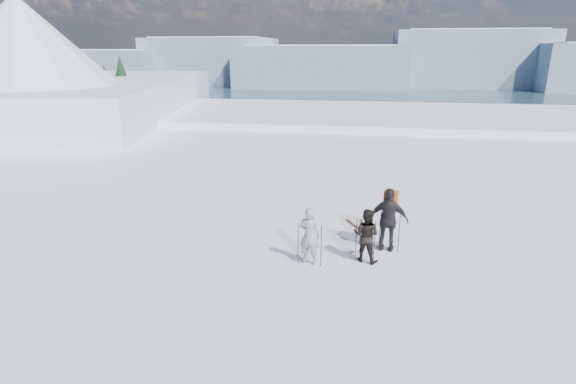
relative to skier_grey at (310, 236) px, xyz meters
name	(u,v)px	position (x,y,z in m)	size (l,w,h in m)	color
lake_basin	(357,189)	(1.18, 28.08, -7.32)	(820.00, 820.00, 71.62)	white
far_mountain_range	(395,62)	(30.79, 452.86, -8.01)	(770.00, 110.00, 53.00)	slate
near_ridge	(79,148)	(-25.38, 27.42, -4.30)	(31.37, 35.68, 25.62)	white
skier_grey	(310,236)	(0.00, 0.00, 0.00)	(0.60, 0.39, 1.64)	gray
skier_dark	(366,235)	(1.51, 0.41, -0.05)	(0.74, 0.58, 1.53)	black
skier_pack	(389,220)	(2.15, 1.20, 0.13)	(1.11, 0.46, 1.90)	black
backpack	(393,176)	(2.18, 1.45, 1.38)	(0.40, 0.23, 0.60)	#E35615
ski_poles	(356,239)	(1.23, 0.46, -0.20)	(2.79, 1.29, 1.32)	black
skis_loose	(361,229)	(1.39, 2.70, -0.80)	(0.90, 1.70, 0.03)	black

